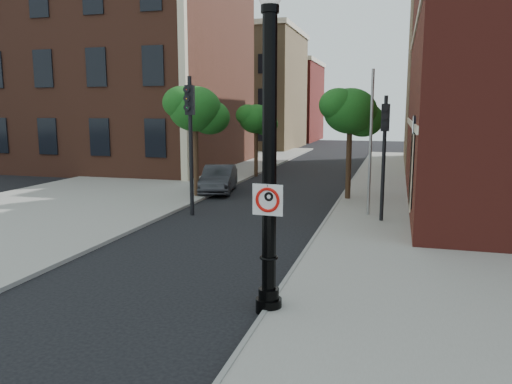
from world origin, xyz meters
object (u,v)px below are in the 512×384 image
(no_parking_sign, at_px, (268,200))
(traffic_signal_left, at_px, (190,123))
(traffic_signal_right, at_px, (384,138))
(parked_car, at_px, (219,179))
(lamppost, at_px, (269,170))

(no_parking_sign, relative_size, traffic_signal_left, 0.12)
(traffic_signal_left, xyz_separation_m, traffic_signal_right, (7.19, 0.47, -0.51))
(no_parking_sign, bearing_deg, traffic_signal_right, 81.72)
(no_parking_sign, bearing_deg, parked_car, 117.37)
(lamppost, distance_m, traffic_signal_right, 9.08)
(traffic_signal_left, height_order, traffic_signal_right, traffic_signal_left)
(traffic_signal_left, bearing_deg, traffic_signal_right, -7.09)
(parked_car, distance_m, traffic_signal_right, 9.79)
(no_parking_sign, distance_m, traffic_signal_right, 9.26)
(no_parking_sign, height_order, traffic_signal_left, traffic_signal_left)
(no_parking_sign, bearing_deg, traffic_signal_left, 125.36)
(lamppost, bearing_deg, traffic_signal_right, 77.70)
(no_parking_sign, relative_size, parked_car, 0.15)
(parked_car, bearing_deg, traffic_signal_right, -43.66)
(parked_car, xyz_separation_m, traffic_signal_left, (0.87, -5.48, 2.91))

